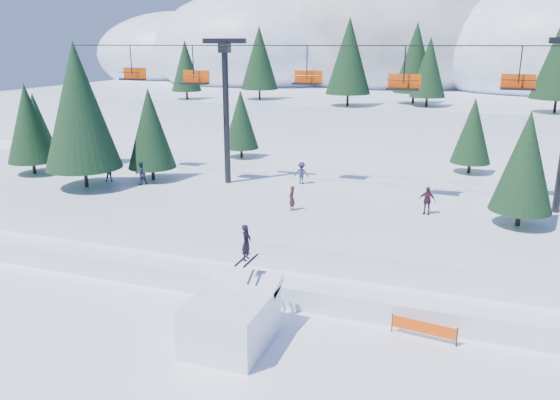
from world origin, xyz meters
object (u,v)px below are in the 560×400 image
(banner_far, at_px, (525,325))
(chairlift, at_px, (372,93))
(banner_near, at_px, (424,328))
(jump_kicker, at_px, (232,318))

(banner_far, bearing_deg, chairlift, 128.32)
(chairlift, relative_size, banner_near, 16.22)
(banner_near, relative_size, banner_far, 1.03)
(jump_kicker, relative_size, banner_near, 1.73)
(banner_far, bearing_deg, banner_near, -156.77)
(chairlift, relative_size, banner_far, 16.65)
(jump_kicker, xyz_separation_m, banner_far, (11.93, 4.83, -0.64))
(banner_near, xyz_separation_m, banner_far, (4.19, 1.80, 0.00))
(chairlift, distance_m, banner_far, 17.47)
(banner_far, bearing_deg, jump_kicker, -157.94)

